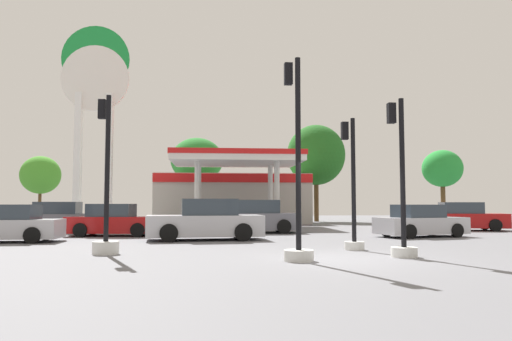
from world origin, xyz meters
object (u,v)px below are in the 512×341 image
car_1 (253,218)px  traffic_signal_0 (106,212)px  car_4 (55,218)px  car_3 (463,218)px  tree_2 (316,155)px  car_5 (205,221)px  tree_3 (442,169)px  car_2 (420,222)px  traffic_signal_1 (297,199)px  tree_0 (41,175)px  tree_1 (197,160)px  traffic_signal_2 (402,207)px  car_0 (114,221)px  station_pole_sign (95,98)px  car_6 (7,225)px  traffic_signal_3 (352,202)px

car_1 → traffic_signal_0: 10.97m
car_4 → car_1: bearing=-7.6°
car_3 → tree_2: 15.19m
car_5 → tree_3: 27.44m
car_2 → traffic_signal_1: bearing=-129.8°
tree_0 → tree_1: 12.63m
traffic_signal_1 → traffic_signal_2: bearing=12.4°
car_0 → station_pole_sign: bearing=109.7°
station_pole_sign → traffic_signal_2: bearing=-54.8°
car_1 → traffic_signal_2: traffic_signal_2 is taller
car_1 → tree_1: (-3.34, 16.35, 4.30)m
car_1 → car_4: (-9.94, 1.32, -0.04)m
car_3 → traffic_signal_0: 19.85m
tree_2 → traffic_signal_1: bearing=-103.3°
car_6 → traffic_signal_3: (12.14, -4.11, 0.85)m
car_1 → tree_0: bearing=134.1°
car_2 → tree_3: (10.03, 18.17, 3.69)m
car_1 → tree_1: size_ratio=0.66×
traffic_signal_3 → car_4: bearing=140.0°
traffic_signal_2 → tree_2: (3.24, 25.82, 4.02)m
tree_3 → traffic_signal_0: bearing=-132.3°
car_0 → traffic_signal_0: (1.34, -8.02, 0.56)m
car_5 → tree_0: size_ratio=0.90×
car_0 → traffic_signal_2: traffic_signal_2 is taller
car_4 → traffic_signal_1: bearing=-52.6°
tree_0 → tree_1: bearing=-0.3°
car_5 → tree_3: tree_3 is taller
station_pole_sign → traffic_signal_0: station_pole_sign is taller
car_4 → tree_3: 30.30m
car_5 → traffic_signal_0: bearing=-118.2°
car_2 → traffic_signal_3: bearing=-130.3°
car_3 → tree_3: tree_3 is taller
traffic_signal_1 → tree_3: 31.53m
car_3 → tree_1: (-14.85, 15.20, 4.35)m
car_0 → tree_3: (23.49, 16.30, 3.68)m
car_4 → traffic_signal_2: size_ratio=1.00×
traffic_signal_1 → tree_0: bearing=119.5°
car_4 → car_5: 9.59m
traffic_signal_2 → traffic_signal_3: 2.28m
car_5 → car_3: bearing=22.2°
traffic_signal_0 → tree_1: 26.40m
station_pole_sign → tree_0: size_ratio=2.39×
station_pole_sign → tree_0: bearing=123.5°
car_4 → traffic_signal_2: (13.07, -12.50, 0.67)m
car_4 → traffic_signal_2: traffic_signal_2 is taller
car_1 → traffic_signal_3: 9.36m
car_2 → car_3: bearing=46.3°
traffic_signal_3 → tree_0: 31.41m
car_1 → car_0: bearing=-165.3°
traffic_signal_1 → car_1: bearing=90.6°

